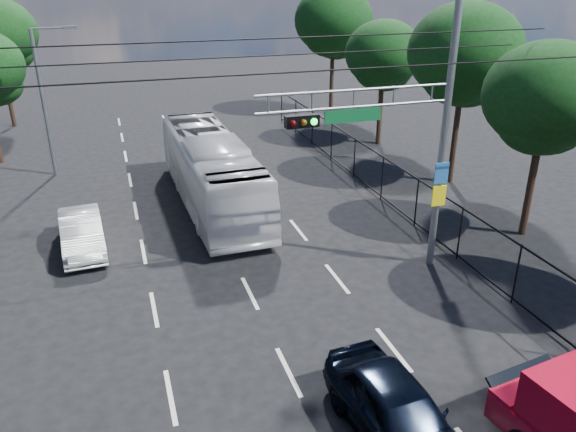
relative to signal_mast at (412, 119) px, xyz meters
name	(u,v)px	position (x,y,z in m)	size (l,w,h in m)	color
lane_markings	(214,220)	(-5.28, 6.01, -5.24)	(6.12, 38.00, 0.01)	beige
signal_mast	(412,119)	(0.00, 0.00, 0.00)	(6.43, 0.39, 9.50)	slate
streetlight_left	(46,96)	(-11.62, 14.01, -1.30)	(2.09, 0.22, 7.08)	slate
utility_wires	(235,56)	(-5.28, 0.84, 1.99)	(22.00, 5.04, 0.74)	black
fence_right	(402,191)	(2.32, 4.18, -4.21)	(0.06, 34.03, 2.00)	black
tree_right_b	(546,105)	(5.93, 1.03, -0.19)	(4.50, 4.50, 7.31)	black
tree_right_c	(464,61)	(6.53, 7.03, 0.49)	(5.10, 5.10, 8.29)	black
tree_right_d	(384,59)	(6.13, 14.03, -0.39)	(4.32, 4.32, 7.02)	black
tree_right_e	(333,26)	(6.33, 22.03, 0.69)	(5.28, 5.28, 8.58)	black
navy_hatchback	(398,413)	(-3.76, -6.88, -4.49)	(1.78, 4.41, 1.50)	black
white_bus	(212,171)	(-4.97, 7.70, -3.70)	(2.59, 11.05, 3.08)	silver
white_van	(82,233)	(-10.34, 4.86, -4.56)	(1.43, 4.11, 1.36)	silver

